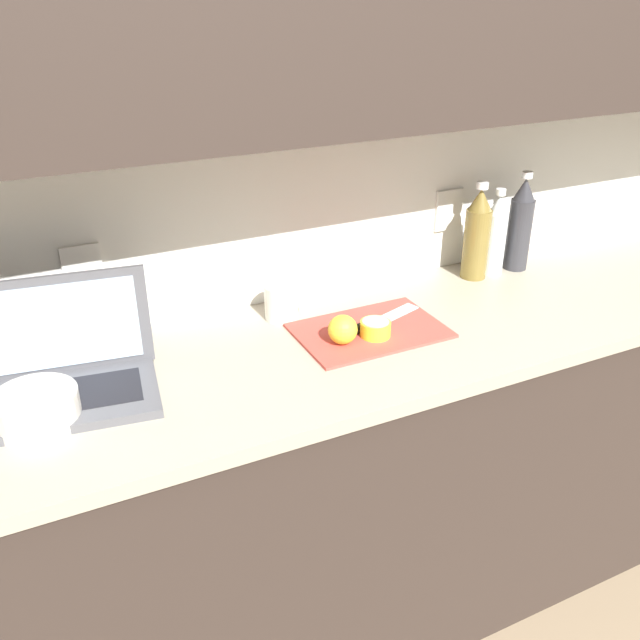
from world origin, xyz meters
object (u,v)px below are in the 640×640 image
Objects in this scene: laptop at (62,369)px; bottle_water_clear at (477,235)px; lemon_whole_beside at (343,330)px; bowl_white at (37,409)px; bottle_green_soda at (520,225)px; measuring_cup at (282,302)px; knife at (370,324)px; lemon_half_cut at (375,328)px; cutting_board at (370,331)px; bottle_oil_tall at (495,236)px.

laptop is 1.17m from bottle_water_clear.
lemon_whole_beside is 0.69m from bowl_white.
laptop is 1.38× the size of bottle_green_soda.
bottle_green_soda reaches higher than measuring_cup.
measuring_cup is (-0.17, 0.16, 0.03)m from knife.
bowl_white is (-0.79, -0.06, 0.02)m from knife.
bottle_water_clear is (0.45, 0.21, 0.10)m from lemon_half_cut.
lemon_half_cut is at bearing -51.48° from measuring_cup.
bottle_green_soda is 1.04× the size of bottle_water_clear.
bowl_white reaches higher than cutting_board.
laptop reaches higher than measuring_cup.
lemon_whole_beside reaches higher than cutting_board.
cutting_board is 0.24m from measuring_cup.
knife is at bearing 23.22° from lemon_whole_beside.
knife is at bearing -162.51° from bottle_oil_tall.
knife is (0.72, -0.03, -0.04)m from laptop.
lemon_half_cut is 0.45× the size of bowl_white.
measuring_cup is at bearing 128.52° from lemon_half_cut.
knife is 0.54m from bottle_oil_tall.
lemon_whole_beside is 0.24× the size of bottle_green_soda.
bottle_water_clear is 0.62m from measuring_cup.
lemon_half_cut is at bearing -158.38° from bottle_oil_tall.
cutting_board is at bearing 82.54° from lemon_half_cut.
bottle_green_soda is 0.09m from bottle_oil_tall.
lemon_half_cut is at bearing -1.76° from lemon_whole_beside.
bottle_green_soda is 2.76× the size of measuring_cup.
bowl_white is at bearing 166.39° from knife.
knife is (0.01, 0.01, 0.01)m from cutting_board.
measuring_cup reaches higher than knife.
measuring_cup reaches higher than cutting_board.
cutting_board is at bearing 3.79° from bowl_white.
bowl_white is (-0.78, -0.05, 0.03)m from cutting_board.
lemon_whole_beside reaches higher than bowl_white.
bottle_water_clear is at bearing 20.99° from cutting_board.
cutting_board is at bearing -159.01° from bottle_water_clear.
lemon_half_cut reaches higher than knife.
lemon_whole_beside is 0.73m from bottle_green_soda.
bottle_oil_tall is at bearing -0.69° from knife.
measuring_cup is at bearing 109.93° from lemon_whole_beside.
cutting_board is at bearing -164.15° from bottle_green_soda.
bottle_water_clear is (1.16, 0.13, 0.07)m from laptop.
lemon_half_cut is 0.70× the size of measuring_cup.
laptop reaches higher than knife.
measuring_cup is at bearing -179.71° from bottle_oil_tall.
lemon_half_cut is at bearing -122.74° from knife.
lemon_whole_beside is 0.67× the size of measuring_cup.
lemon_half_cut is 0.25× the size of bottle_green_soda.
measuring_cup reaches higher than bowl_white.
bottle_green_soda reaches higher than laptop.
lemon_half_cut is at bearing -161.29° from bottle_green_soda.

